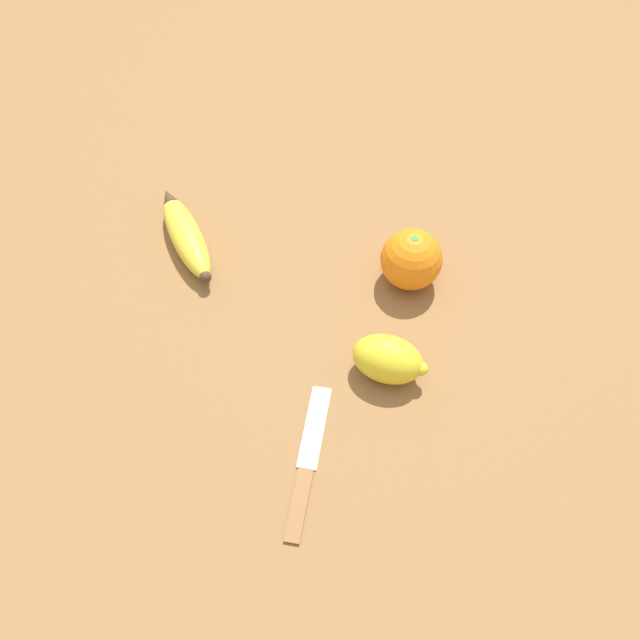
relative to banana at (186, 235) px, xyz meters
The scene contains 5 objects.
ground_plane 0.14m from the banana, 43.26° to the right, with size 3.00×3.00×0.00m, color olive.
banana is the anchor object (origin of this frame).
orange 0.30m from the banana, ahead, with size 0.08×0.08×0.08m.
lemon 0.33m from the banana, 28.53° to the right, with size 0.09×0.07×0.06m.
paring_knife 0.36m from the banana, 53.03° to the right, with size 0.02×0.18×0.01m.
Camera 1 is at (0.18, -0.45, 0.64)m, focal length 35.00 mm.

